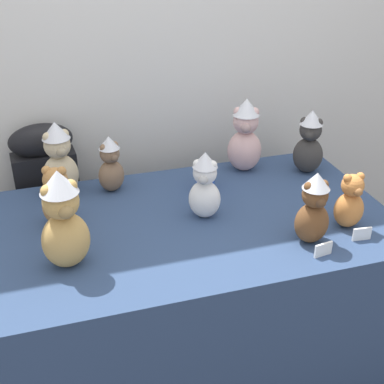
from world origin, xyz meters
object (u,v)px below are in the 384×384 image
Objects in this scene: display_table at (192,295)px; instrument_case at (53,220)px; teddy_bear_charcoal at (309,143)px; teddy_bear_ginger at (350,202)px; teddy_bear_blush at (245,136)px; teddy_bear_sand at (59,160)px; party_cup_blue at (205,178)px; teddy_bear_snow at (205,186)px; teddy_bear_caramel at (58,198)px; teddy_bear_honey at (64,221)px; teddy_bear_mocha at (111,165)px; teddy_bear_chestnut at (313,209)px.

display_table is 1.57× the size of instrument_case.
teddy_bear_charcoal reaches higher than display_table.
teddy_bear_ginger is 0.65× the size of teddy_bear_blush.
teddy_bear_sand reaches higher than teddy_bear_charcoal.
instrument_case is 8.92× the size of party_cup_blue.
teddy_bear_blush reaches higher than display_table.
teddy_bear_blush is at bearing 75.65° from teddy_bear_snow.
teddy_bear_snow is 0.24m from party_cup_blue.
instrument_case is 1.25m from teddy_bear_charcoal.
instrument_case is 3.04× the size of teddy_bear_sand.
display_table is at bearing -124.72° from teddy_bear_charcoal.
teddy_bear_caramel is at bearing -111.49° from teddy_bear_sand.
teddy_bear_blush is at bearing -18.71° from instrument_case.
teddy_bear_honey is (0.04, -0.74, 0.42)m from instrument_case.
instrument_case is 2.89× the size of teddy_bear_blush.
teddy_bear_sand is 0.81m from teddy_bear_blush.
teddy_bear_charcoal is at bearing 3.43° from party_cup_blue.
teddy_bear_caramel is (0.03, -0.47, 0.36)m from instrument_case.
teddy_bear_ginger is at bearing -65.73° from teddy_bear_charcoal.
teddy_bear_snow is at bearing 9.76° from display_table.
instrument_case is 4.03× the size of teddy_bear_caramel.
teddy_bear_snow reaches higher than teddy_bear_caramel.
display_table is 5.27× the size of teddy_bear_charcoal.
teddy_bear_charcoal is at bearing 49.87° from teddy_bear_snow.
display_table is 0.64m from teddy_bear_mocha.
teddy_bear_mocha is 0.73× the size of teddy_bear_blush.
teddy_bear_ginger is at bearing -14.87° from teddy_bear_honey.
party_cup_blue is at bearing 20.20° from teddy_bear_honey.
teddy_bear_charcoal is (1.14, -0.33, 0.39)m from instrument_case.
teddy_bear_ginger is at bearing -21.41° from display_table.
instrument_case is at bearing -173.92° from teddy_bear_blush.
display_table is at bearing 159.80° from teddy_bear_ginger.
instrument_case is 2.79× the size of teddy_bear_honey.
teddy_bear_sand is 0.61m from party_cup_blue.
teddy_bear_mocha is at bearing 65.28° from teddy_bear_caramel.
teddy_bear_ginger is at bearing -50.51° from teddy_bear_blush.
teddy_bear_sand reaches higher than teddy_bear_snow.
teddy_bear_chestnut is (0.36, -0.27, 0.51)m from display_table.
instrument_case is 0.60m from teddy_bear_caramel.
display_table is 0.70m from teddy_bear_caramel.
teddy_bear_charcoal is 0.50m from party_cup_blue.
instrument_case is at bearing 90.37° from teddy_bear_sand.
teddy_bear_caramel is 0.72× the size of teddy_bear_blush.
teddy_bear_honey is (-0.48, -0.16, 0.54)m from display_table.
teddy_bear_sand is at bearing -78.84° from instrument_case.
instrument_case is 3.97× the size of teddy_bear_mocha.
teddy_bear_charcoal reaches higher than teddy_bear_caramel.
teddy_bear_charcoal reaches higher than instrument_case.
teddy_bear_charcoal is at bearing -0.30° from teddy_bear_blush.
teddy_bear_mocha is at bearing -151.69° from teddy_bear_charcoal.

